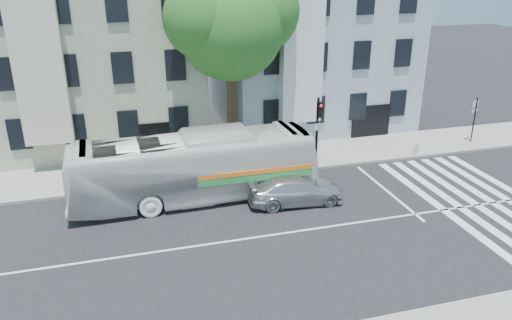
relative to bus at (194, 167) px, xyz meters
name	(u,v)px	position (x,y,z in m)	size (l,w,h in m)	color
ground	(279,234)	(2.84, -4.32, -1.63)	(120.00, 120.00, 0.00)	black
sidewalk_far	(235,163)	(2.84, 3.68, -1.56)	(80.00, 4.00, 0.15)	gray
building_left	(96,51)	(-4.16, 10.68, 3.87)	(12.00, 10.00, 11.00)	gray
building_right	(309,42)	(9.84, 10.68, 3.87)	(12.00, 10.00, 11.00)	#9CAEB9
street_tree	(231,20)	(2.90, 4.41, 6.20)	(7.30, 5.90, 11.10)	#2D2116
bus	(194,167)	(0.00, 0.00, 0.00)	(11.73, 2.75, 3.27)	silver
sedan	(296,190)	(4.49, -1.72, -0.97)	(4.59, 1.86, 1.33)	silver
hedge	(159,176)	(-1.56, 1.98, -1.13)	(8.50, 0.84, 0.70)	#23611F
traffic_signal	(318,125)	(6.90, 1.62, 1.00)	(0.42, 0.53, 4.08)	black
fire_hydrant	(417,148)	(13.33, 1.98, -1.08)	(0.45, 0.26, 0.80)	silver
far_sign_pole	(475,114)	(17.84, 3.00, 0.27)	(0.49, 0.24, 2.81)	black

